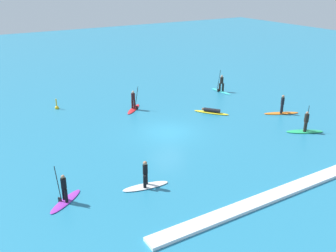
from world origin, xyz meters
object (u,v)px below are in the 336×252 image
(surfer_on_green_board, at_px, (305,127))
(surfer_on_purple_board, at_px, (65,195))
(surfer_on_yellow_board, at_px, (211,111))
(surfer_on_white_board, at_px, (145,181))
(surfer_on_teal_board, at_px, (221,87))
(surfer_on_orange_board, at_px, (282,109))
(marker_buoy, at_px, (57,107))
(surfer_on_red_board, at_px, (133,104))

(surfer_on_green_board, height_order, surfer_on_purple_board, surfer_on_purple_board)
(surfer_on_yellow_board, bearing_deg, surfer_on_white_board, 89.26)
(surfer_on_yellow_board, relative_size, surfer_on_teal_board, 0.99)
(surfer_on_orange_board, bearing_deg, marker_buoy, -9.49)
(surfer_on_teal_board, distance_m, marker_buoy, 16.49)
(surfer_on_green_board, xyz_separation_m, surfer_on_teal_board, (1.21, 11.86, 0.14))
(surfer_on_yellow_board, xyz_separation_m, surfer_on_white_board, (-10.78, -8.00, 0.21))
(surfer_on_purple_board, relative_size, marker_buoy, 2.33)
(surfer_on_orange_board, xyz_separation_m, surfer_on_purple_board, (-20.38, -3.86, 0.06))
(surfer_on_green_board, xyz_separation_m, surfer_on_red_board, (-9.04, 11.55, 0.11))
(surfer_on_red_board, relative_size, marker_buoy, 2.34)
(surfer_on_white_board, bearing_deg, surfer_on_teal_board, -131.71)
(surfer_on_yellow_board, distance_m, surfer_on_red_board, 6.99)
(surfer_on_white_board, distance_m, marker_buoy, 16.18)
(surfer_on_green_board, height_order, surfer_on_white_board, surfer_on_green_board)
(surfer_on_green_board, distance_m, surfer_on_red_board, 14.67)
(surfer_on_orange_board, distance_m, marker_buoy, 20.06)
(surfer_on_orange_board, bearing_deg, surfer_on_yellow_board, -7.00)
(surfer_on_white_board, relative_size, surfer_on_purple_board, 1.18)
(surfer_on_green_board, relative_size, surfer_on_purple_board, 1.20)
(surfer_on_yellow_board, height_order, surfer_on_purple_board, surfer_on_purple_board)
(surfer_on_purple_board, xyz_separation_m, marker_buoy, (3.90, 15.29, -0.29))
(surfer_on_teal_board, xyz_separation_m, marker_buoy, (-16.12, 3.47, -0.38))
(surfer_on_white_board, bearing_deg, surfer_on_red_board, -104.21)
(surfer_on_orange_board, height_order, marker_buoy, surfer_on_orange_board)
(surfer_on_green_board, relative_size, surfer_on_white_board, 1.02)
(surfer_on_red_board, relative_size, surfer_on_teal_board, 0.84)
(marker_buoy, bearing_deg, surfer_on_teal_board, -12.15)
(surfer_on_green_board, relative_size, marker_buoy, 2.79)
(surfer_on_teal_board, bearing_deg, surfer_on_green_board, 171.53)
(surfer_on_yellow_board, height_order, surfer_on_green_board, surfer_on_green_board)
(surfer_on_yellow_board, xyz_separation_m, marker_buoy, (-11.30, 8.16, -0.00))
(surfer_on_green_board, bearing_deg, surfer_on_white_board, -147.28)
(surfer_on_green_board, relative_size, surfer_on_teal_board, 1.00)
(surfer_on_purple_board, bearing_deg, surfer_on_green_board, 142.73)
(surfer_on_yellow_board, relative_size, surfer_on_white_board, 1.01)
(surfer_on_yellow_board, height_order, marker_buoy, marker_buoy)
(surfer_on_white_board, height_order, surfer_on_purple_board, surfer_on_purple_board)
(surfer_on_white_board, xyz_separation_m, surfer_on_teal_board, (15.60, 12.70, 0.17))
(surfer_on_yellow_board, xyz_separation_m, surfer_on_teal_board, (4.81, 4.69, 0.38))
(surfer_on_yellow_board, relative_size, marker_buoy, 2.77)
(surfer_on_purple_board, bearing_deg, surfer_on_yellow_board, 167.96)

